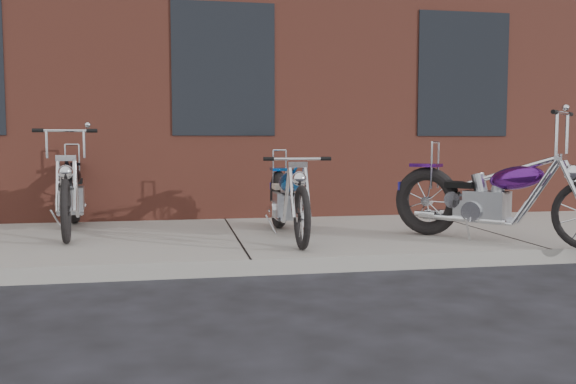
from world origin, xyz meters
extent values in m
plane|color=black|center=(0.00, 0.00, 0.00)|extent=(120.00, 120.00, 0.00)
cube|color=#9E9D9C|center=(0.00, 1.50, 0.07)|extent=(22.00, 3.00, 0.15)
cube|color=brown|center=(0.00, 8.00, 4.00)|extent=(22.00, 10.00, 8.00)
torus|color=black|center=(2.27, 0.99, 0.54)|extent=(0.63, 0.68, 0.78)
cube|color=gray|center=(2.72, 0.48, 0.53)|extent=(0.51, 0.52, 0.32)
ellipsoid|color=#501672|center=(2.92, 0.25, 0.84)|extent=(0.60, 0.63, 0.33)
cube|color=black|center=(2.54, 0.69, 0.74)|extent=(0.39, 0.40, 0.06)
cylinder|color=silver|center=(2.32, 0.93, 0.95)|extent=(0.03, 0.03, 0.52)
cylinder|color=silver|center=(2.66, 0.74, 0.39)|extent=(0.68, 0.76, 0.05)
torus|color=black|center=(0.58, 1.82, 0.50)|extent=(0.15, 0.71, 0.71)
torus|color=black|center=(0.55, 0.28, 0.47)|extent=(0.08, 0.64, 0.64)
cube|color=gray|center=(0.57, 1.19, 0.49)|extent=(0.28, 0.40, 0.30)
ellipsoid|color=#125AB1|center=(0.57, 0.92, 0.78)|extent=(0.27, 0.55, 0.30)
cube|color=#BCA791|center=(0.57, 1.45, 0.69)|extent=(0.24, 0.28, 0.06)
cylinder|color=silver|center=(0.56, 0.40, 0.73)|extent=(0.04, 0.29, 0.53)
cylinder|color=silver|center=(0.56, 0.52, 1.05)|extent=(0.54, 0.04, 0.03)
cylinder|color=silver|center=(0.58, 1.74, 0.88)|extent=(0.02, 0.02, 0.47)
cylinder|color=silver|center=(0.69, 1.41, 0.37)|extent=(0.06, 0.89, 0.05)
torus|color=black|center=(-1.96, 2.71, 0.53)|extent=(0.23, 0.77, 0.76)
torus|color=black|center=(-1.78, 1.07, 0.49)|extent=(0.15, 0.69, 0.68)
cube|color=gray|center=(-1.88, 2.04, 0.52)|extent=(0.34, 0.45, 0.32)
ellipsoid|color=black|center=(-1.85, 1.75, 0.82)|extent=(0.34, 0.61, 0.32)
cube|color=black|center=(-1.91, 2.32, 0.73)|extent=(0.28, 0.32, 0.06)
cylinder|color=silver|center=(-1.79, 1.20, 0.77)|extent=(0.08, 0.31, 0.57)
cylinder|color=silver|center=(-1.81, 1.33, 1.34)|extent=(0.58, 0.09, 0.03)
cylinder|color=silver|center=(-1.95, 2.63, 0.93)|extent=(0.03, 0.03, 0.51)
cylinder|color=silver|center=(-1.78, 2.29, 0.38)|extent=(0.15, 0.95, 0.05)
camera|label=1|loc=(-0.65, -5.41, 1.21)|focal=38.00mm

